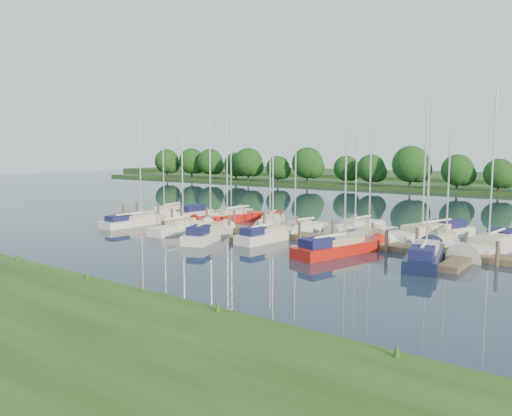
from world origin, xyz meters
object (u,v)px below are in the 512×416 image
Objects in this scene: sailboat_n_0 at (166,212)px; motorboat at (192,214)px; sailboat_s_2 at (209,235)px; sailboat_n_5 at (297,229)px; dock at (267,234)px.

motorboat is (3.50, 0.58, 0.06)m from sailboat_n_0.
sailboat_s_2 is (10.95, -9.43, 0.01)m from motorboat.
sailboat_s_2 is (14.45, -8.85, 0.08)m from sailboat_n_0.
sailboat_n_5 reaches higher than motorboat.
sailboat_n_0 reaches higher than sailboat_n_5.
sailboat_n_5 is (0.92, 3.33, 0.07)m from dock.
sailboat_n_5 is (18.21, -1.36, 0.00)m from sailboat_n_0.
sailboat_s_2 reaches higher than motorboat.
sailboat_s_2 is at bearing -124.31° from dock.
sailboat_n_0 is at bearing 12.39° from motorboat.
dock is at bearing 91.55° from sailboat_n_5.
motorboat is 0.56× the size of sailboat_s_2.
sailboat_s_2 is at bearing 80.33° from sailboat_n_5.
sailboat_n_0 is 1.13× the size of sailboat_n_5.
sailboat_n_0 is at bearing 128.26° from sailboat_s_2.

